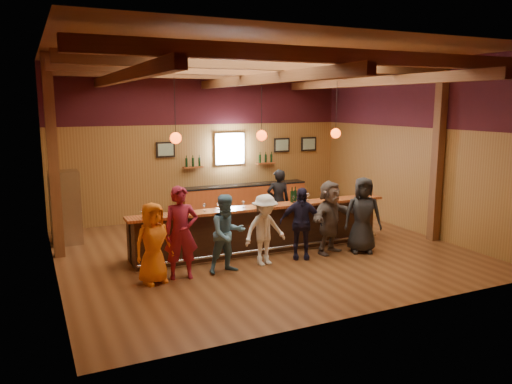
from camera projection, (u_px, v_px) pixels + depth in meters
room at (261, 113)px, 11.25m from camera, size 9.04×9.00×4.52m
bar_counter at (259, 227)px, 11.82m from camera, size 6.30×1.07×1.11m
back_bar_cabinet at (245, 199)px, 15.50m from camera, size 4.00×0.52×0.95m
window at (230, 149)px, 15.26m from camera, size 0.95×0.09×0.95m
framed_pictures at (255, 146)px, 15.60m from camera, size 5.35×0.05×0.45m
wine_shelves at (231, 163)px, 15.28m from camera, size 3.00×0.18×0.30m
pendant_lights at (262, 135)px, 11.29m from camera, size 4.24×0.24×1.37m
stainless_fridge at (65, 207)px, 12.23m from camera, size 0.70×0.70×1.80m
customer_orange at (153, 243)px, 9.51m from camera, size 0.87×0.67×1.58m
customer_redvest at (181, 233)px, 9.75m from camera, size 0.74×0.56×1.85m
customer_denim at (227, 234)px, 10.12m from camera, size 0.83×0.67×1.62m
customer_white at (265, 230)px, 10.60m from camera, size 1.06×0.69×1.53m
customer_navy at (301, 223)px, 11.04m from camera, size 1.02×0.77×1.61m
customer_brown at (330, 217)px, 11.42m from camera, size 1.64×1.06×1.70m
customer_dark at (363, 215)px, 11.49m from camera, size 1.02×0.87×1.76m
bartender at (278, 201)px, 13.24m from camera, size 0.69×0.52×1.71m
ice_bucket at (265, 201)px, 11.40m from camera, size 0.22×0.22×0.23m
bottle_a at (292, 196)px, 11.78m from camera, size 0.08×0.08×0.36m
bottle_b at (295, 196)px, 11.90m from camera, size 0.08×0.08×0.36m
glass_a at (143, 211)px, 10.16m from camera, size 0.09×0.09×0.20m
glass_b at (171, 209)px, 10.49m from camera, size 0.07×0.07×0.16m
glass_c at (204, 205)px, 10.80m from camera, size 0.08×0.08×0.18m
glass_d at (218, 204)px, 10.95m from camera, size 0.07×0.07×0.17m
glass_e at (243, 203)px, 11.16m from camera, size 0.07×0.07×0.16m
glass_f at (293, 197)px, 11.74m from camera, size 0.08×0.08×0.17m
glass_g at (308, 195)px, 11.94m from camera, size 0.09×0.09×0.20m
glass_h at (334, 194)px, 12.23m from camera, size 0.08×0.08×0.17m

